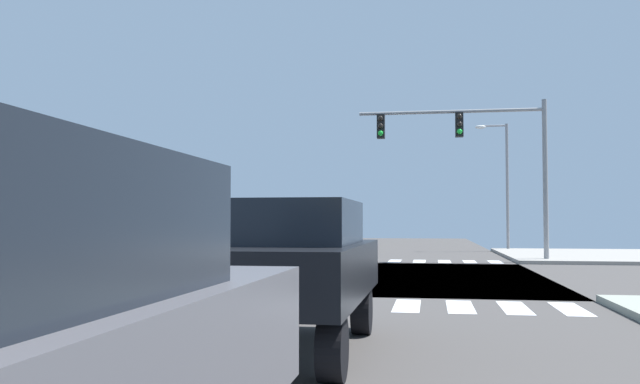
% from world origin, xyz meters
% --- Properties ---
extents(ground, '(90.00, 90.00, 0.05)m').
position_xyz_m(ground, '(0.00, 0.00, -0.03)').
color(ground, '#423E3D').
extents(sidewalk_corner_ne, '(12.00, 12.00, 0.14)m').
position_xyz_m(sidewalk_corner_ne, '(13.00, 12.00, 0.07)').
color(sidewalk_corner_ne, gray).
rests_on(sidewalk_corner_ne, ground).
extents(sidewalk_corner_nw, '(12.00, 12.00, 0.14)m').
position_xyz_m(sidewalk_corner_nw, '(-13.00, 12.00, 0.07)').
color(sidewalk_corner_nw, gray).
rests_on(sidewalk_corner_nw, ground).
extents(crosswalk_near, '(13.50, 2.00, 0.01)m').
position_xyz_m(crosswalk_near, '(-0.25, -7.30, 0.00)').
color(crosswalk_near, silver).
rests_on(crosswalk_near, ground).
extents(crosswalk_far, '(13.50, 2.00, 0.01)m').
position_xyz_m(crosswalk_far, '(-0.25, 7.30, 0.00)').
color(crosswalk_far, silver).
rests_on(crosswalk_far, ground).
extents(traffic_signal_mast, '(7.57, 0.55, 6.54)m').
position_xyz_m(traffic_signal_mast, '(5.33, 7.50, 4.87)').
color(traffic_signal_mast, gray).
rests_on(traffic_signal_mast, ground).
extents(street_lamp, '(1.78, 0.32, 7.00)m').
position_xyz_m(street_lamp, '(7.61, 17.46, 4.26)').
color(street_lamp, gray).
rests_on(street_lamp, ground).
extents(bank_building, '(13.40, 8.65, 4.01)m').
position_xyz_m(bank_building, '(-18.47, 12.93, 2.01)').
color(bank_building, beige).
rests_on(bank_building, ground).
extents(sedan_farside_1, '(1.80, 4.30, 1.88)m').
position_xyz_m(sedan_farside_1, '(-2.00, 12.80, 1.12)').
color(sedan_farside_1, black).
rests_on(sedan_farside_1, ground).
extents(suv_leading_1, '(1.96, 4.60, 2.34)m').
position_xyz_m(suv_leading_1, '(-5.00, 25.35, 1.39)').
color(suv_leading_1, black).
rests_on(suv_leading_1, ground).
extents(sedan_trailing_3, '(1.80, 4.30, 1.88)m').
position_xyz_m(sedan_trailing_3, '(2.00, -12.14, 1.12)').
color(sedan_trailing_3, black).
rests_on(sedan_trailing_3, ground).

